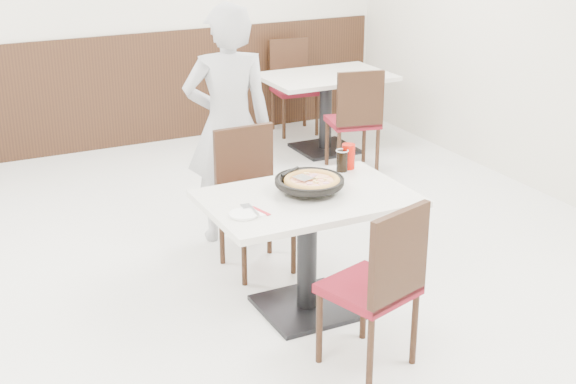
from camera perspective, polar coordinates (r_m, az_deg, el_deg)
name	(u,v)px	position (r m, az deg, el deg)	size (l,w,h in m)	color
floor	(248,301)	(5.07, -2.86, -7.74)	(7.00, 7.00, 0.00)	silver
wall_back	(93,4)	(7.85, -13.70, 12.86)	(6.00, 0.04, 2.80)	beige
wainscot_back	(101,94)	(7.99, -13.14, 6.82)	(5.90, 0.03, 1.10)	black
main_table	(307,254)	(4.80, 1.35, -4.43)	(1.20, 0.80, 0.75)	silver
chair_near	(368,285)	(4.25, 5.74, -6.57)	(0.42, 0.42, 0.95)	black
chair_far	(257,203)	(5.28, -2.24, -0.80)	(0.42, 0.42, 0.95)	black
trivet	(310,187)	(4.74, 1.59, 0.37)	(0.13, 0.13, 0.04)	black
pizza_pan	(309,186)	(4.69, 1.53, 0.45)	(0.36, 0.36, 0.01)	black
pizza	(312,184)	(4.67, 1.72, 0.61)	(0.33, 0.33, 0.02)	tan
pizza_server	(303,177)	(4.67, 1.06, 1.04)	(0.08, 0.10, 0.00)	silver
napkin	(248,213)	(4.40, -2.86, -1.53)	(0.16, 0.16, 0.00)	white
side_plate	(244,214)	(4.37, -3.17, -1.59)	(0.16, 0.16, 0.01)	white
fork	(254,210)	(4.40, -2.42, -1.32)	(0.01, 0.16, 0.00)	silver
cola_glass	(342,161)	(5.04, 3.86, 2.20)	(0.07, 0.07, 0.13)	black
red_cup	(348,156)	(5.09, 4.32, 2.54)	(0.08, 0.08, 0.16)	#AA0D02
diner_person	(228,125)	(5.67, -4.26, 4.77)	(0.62, 0.41, 1.71)	#BBBCC0
bg_table_right	(325,113)	(7.78, 2.68, 5.64)	(1.20, 0.80, 0.75)	silver
bg_chair_right_near	(353,119)	(7.22, 4.61, 5.18)	(0.42, 0.42, 0.95)	black
bg_chair_right_far	(295,88)	(8.33, 0.47, 7.41)	(0.42, 0.42, 0.95)	black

